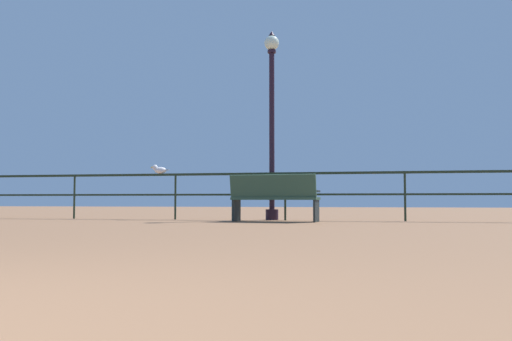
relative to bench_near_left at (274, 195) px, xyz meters
name	(u,v)px	position (x,y,z in m)	size (l,w,h in m)	color
pier_railing	(285,184)	(0.10, 0.74, 0.24)	(23.85, 0.05, 0.99)	#1F2D1D
bench_near_left	(274,195)	(0.00, 0.00, 0.00)	(1.73, 0.79, 0.90)	#2D4C39
lamppost_center	(272,111)	(-0.20, 0.90, 1.79)	(0.31, 0.31, 4.01)	black
seagull_on_rail	(159,170)	(-2.65, 0.74, 0.57)	(0.41, 0.19, 0.19)	silver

